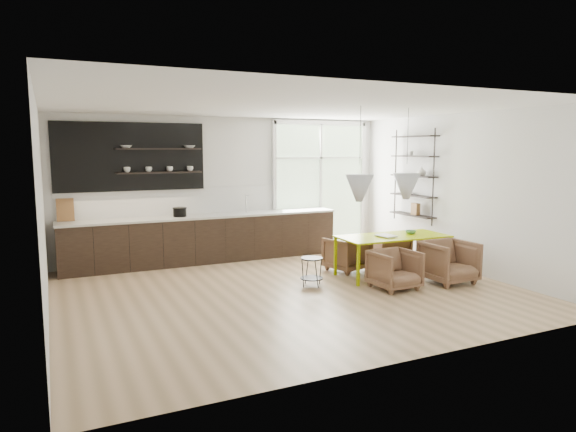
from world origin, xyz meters
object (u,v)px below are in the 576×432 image
(armchair_front_right, at_px, (449,262))
(wire_stool, at_px, (312,268))
(armchair_back_left, at_px, (347,254))
(dining_table, at_px, (393,238))
(armchair_back_right, at_px, (389,249))
(armchair_front_left, at_px, (395,270))

(armchair_front_right, distance_m, wire_stool, 2.34)
(armchair_back_left, xyz_separation_m, armchair_front_right, (1.10, -1.47, 0.04))
(dining_table, bearing_deg, armchair_front_right, -54.12)
(armchair_front_right, bearing_deg, dining_table, 122.68)
(armchair_front_right, bearing_deg, armchair_back_right, 92.03)
(dining_table, height_order, wire_stool, dining_table)
(dining_table, relative_size, armchair_front_right, 2.54)
(dining_table, distance_m, armchair_front_right, 1.04)
(armchair_back_right, xyz_separation_m, wire_stool, (-2.12, -0.77, 0.00))
(armchair_back_right, bearing_deg, armchair_back_left, 13.59)
(armchair_back_left, bearing_deg, armchair_back_right, 171.66)
(armchair_front_right, height_order, wire_stool, armchair_front_right)
(armchair_front_right, relative_size, wire_stool, 1.66)
(armchair_back_left, relative_size, wire_stool, 1.46)
(armchair_front_left, xyz_separation_m, wire_stool, (-1.13, 0.72, -0.01))
(armchair_front_right, bearing_deg, armchair_back_left, 125.97)
(armchair_back_right, bearing_deg, dining_table, 66.03)
(armchair_back_right, height_order, armchair_front_right, armchair_front_right)
(dining_table, height_order, armchair_front_right, same)
(armchair_back_left, height_order, armchair_front_right, armchair_front_right)
(wire_stool, bearing_deg, armchair_back_right, 19.91)
(armchair_back_right, height_order, armchair_front_left, armchair_front_left)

